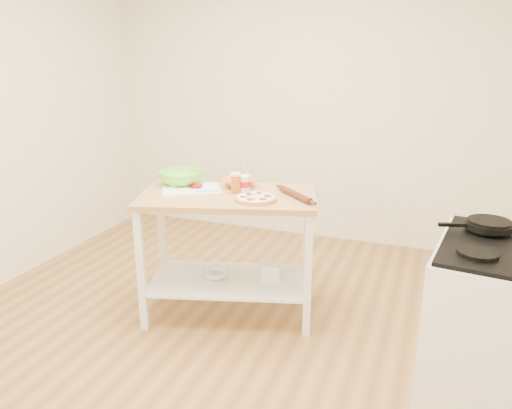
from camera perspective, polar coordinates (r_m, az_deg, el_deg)
The scene contains 15 objects.
room_shell at distance 2.88m, azimuth -6.00°, elevation 7.18°, with size 4.04×4.54×2.74m.
prep_island at distance 3.51m, azimuth -3.19°, elevation -2.74°, with size 1.34×0.97×0.90m.
gas_stove at distance 2.90m, azimuth 26.17°, elevation -12.96°, with size 0.78×0.88×1.11m.
skillet at distance 2.87m, azimuth 24.99°, elevation -2.14°, with size 0.38×0.24×0.03m.
pizza at distance 3.28m, azimuth -0.05°, elevation 0.74°, with size 0.28×0.28×0.04m.
cutting_board at distance 3.56m, azimuth -7.47°, elevation 1.79°, with size 0.50×0.46×0.04m.
spatula at distance 3.47m, azimuth -5.70°, elevation 1.56°, with size 0.15×0.08×0.01m.
knife at distance 3.70m, azimuth -8.65°, elevation 2.48°, with size 0.23×0.18×0.01m.
orange_bowl at distance 3.62m, azimuth -1.93°, elevation 2.50°, with size 0.23×0.23×0.06m, color orange.
green_bowl at distance 3.70m, azimuth -8.53°, elevation 3.02°, with size 0.33×0.33×0.10m, color #70D631.
beer_pint at distance 3.44m, azimuth -2.34°, elevation 2.47°, with size 0.07×0.07×0.14m.
yogurt_tub at distance 3.49m, azimuth -1.42°, elevation 2.43°, with size 0.09×0.09×0.20m.
rolling_pin at distance 3.35m, azimuth 4.50°, elevation 1.14°, with size 0.04×0.04×0.37m, color #5A2614.
shelf_glass_bowl at distance 3.67m, azimuth -4.64°, elevation -7.92°, with size 0.19×0.19×0.06m, color silver.
shelf_bin at distance 3.61m, azimuth 1.72°, elevation -7.70°, with size 0.13×0.13×0.13m, color white.
Camera 1 is at (1.27, -2.53, 1.85)m, focal length 35.00 mm.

